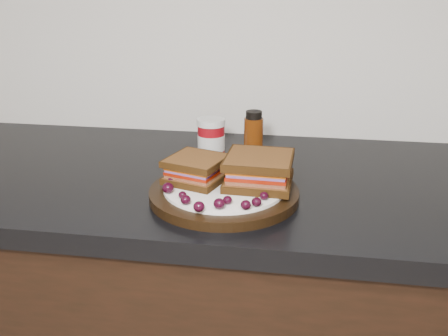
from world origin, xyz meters
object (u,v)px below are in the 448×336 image
(condiment_jar, at_px, (211,139))
(oil_bottle, at_px, (253,137))
(plate, at_px, (224,193))
(sandwich_left, at_px, (197,169))

(condiment_jar, xyz_separation_m, oil_bottle, (0.10, -0.01, 0.01))
(plate, distance_m, condiment_jar, 0.22)
(plate, height_order, sandwich_left, sandwich_left)
(sandwich_left, bearing_deg, plate, -1.03)
(sandwich_left, relative_size, condiment_jar, 1.08)
(plate, xyz_separation_m, sandwich_left, (-0.06, 0.02, 0.04))
(condiment_jar, distance_m, oil_bottle, 0.10)
(plate, relative_size, oil_bottle, 2.38)
(oil_bottle, bearing_deg, sandwich_left, -115.65)
(sandwich_left, xyz_separation_m, condiment_jar, (-0.01, 0.19, -0.00))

